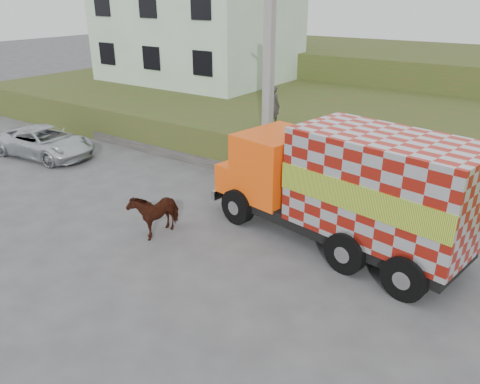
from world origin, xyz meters
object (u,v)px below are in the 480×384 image
Objects in this scene: suv at (44,142)px; pedestrian at (274,106)px; utility_pole at (269,63)px; cargo_truck at (348,187)px; cow at (155,211)px.

pedestrian is at bearing -64.91° from suv.
cargo_truck is (4.45, -3.23, -2.40)m from utility_pole.
suv is at bearing -159.01° from utility_pole.
cargo_truck reaches higher than cow.
utility_pole is at bearing 88.04° from cow.
utility_pole is 5.24× the size of pedestrian.
cargo_truck is at bearing -95.70° from suv.
pedestrian reaches higher than suv.
cargo_truck reaches higher than suv.
suv is (-8.53, 2.24, -0.02)m from cow.
suv is (-8.72, -3.35, -3.45)m from utility_pole.
utility_pole is at bearing 127.28° from pedestrian.
cow is 8.82m from suv.
utility_pole reaches higher than cargo_truck.
cargo_truck is 1.69× the size of suv.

